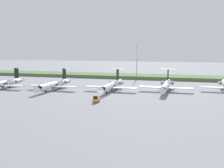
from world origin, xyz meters
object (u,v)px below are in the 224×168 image
object	(u,v)px
regional_jet_nearest	(3,83)
antenna_mast	(137,66)
baggage_tug	(96,100)
regional_jet_fourth	(166,86)
regional_jet_second	(54,84)
regional_jet_third	(112,85)

from	to	relation	value
regional_jet_nearest	antenna_mast	size ratio (longest dim) A/B	1.57
antenna_mast	baggage_tug	distance (m)	73.87
regional_jet_nearest	regional_jet_fourth	distance (m)	74.47
regional_jet_second	baggage_tug	distance (m)	35.67
baggage_tug	regional_jet_second	bearing A→B (deg)	140.90
antenna_mast	baggage_tug	world-z (taller)	antenna_mast
regional_jet_second	regional_jet_fourth	xyz separation A→B (m)	(48.85, 9.29, 0.00)
regional_jet_third	regional_jet_second	bearing A→B (deg)	-171.87
regional_jet_nearest	baggage_tug	distance (m)	55.78
baggage_tug	regional_jet_fourth	bearing A→B (deg)	56.29
regional_jet_nearest	regional_jet_fourth	world-z (taller)	same
regional_jet_fourth	baggage_tug	distance (m)	38.22
regional_jet_nearest	antenna_mast	distance (m)	75.58
regional_jet_fourth	antenna_mast	xyz separation A→B (m)	(-20.92, 41.74, 5.73)
antenna_mast	regional_jet_second	bearing A→B (deg)	-118.70
regional_jet_second	baggage_tug	world-z (taller)	regional_jet_second
regional_jet_third	regional_jet_nearest	bearing A→B (deg)	-172.43
regional_jet_third	regional_jet_fourth	bearing A→B (deg)	13.69
regional_jet_nearest	antenna_mast	xyz separation A→B (m)	(52.53, 54.04, 5.73)
regional_jet_nearest	regional_jet_fourth	xyz separation A→B (m)	(73.45, 12.30, 0.00)
regional_jet_third	regional_jet_fourth	size ratio (longest dim) A/B	1.00
regional_jet_third	baggage_tug	size ratio (longest dim) A/B	9.69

